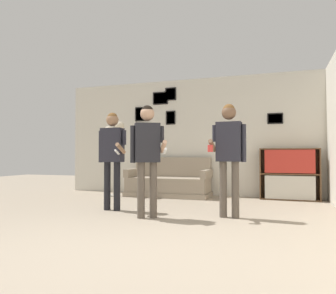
{
  "coord_description": "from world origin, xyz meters",
  "views": [
    {
      "loc": [
        1.49,
        -2.77,
        0.91
      ],
      "look_at": [
        -0.24,
        2.3,
        1.05
      ],
      "focal_mm": 35.0,
      "sensor_mm": 36.0,
      "label": 1
    }
  ],
  "objects_px": {
    "person_watcher_holding_cup": "(229,148)",
    "couch": "(169,183)",
    "person_player_foreground_center": "(147,149)",
    "floor_lamp": "(114,138)",
    "bookshelf": "(289,174)",
    "person_player_foreground_left": "(112,150)"
  },
  "relations": [
    {
      "from": "person_watcher_holding_cup",
      "to": "floor_lamp",
      "type": "bearing_deg",
      "value": 148.51
    },
    {
      "from": "bookshelf",
      "to": "person_player_foreground_left",
      "type": "xyz_separation_m",
      "value": [
        -2.84,
        -2.31,
        0.47
      ]
    },
    {
      "from": "bookshelf",
      "to": "couch",
      "type": "bearing_deg",
      "value": -175.58
    },
    {
      "from": "couch",
      "to": "person_player_foreground_center",
      "type": "height_order",
      "value": "person_player_foreground_center"
    },
    {
      "from": "person_player_foreground_left",
      "to": "couch",
      "type": "bearing_deg",
      "value": 82.12
    },
    {
      "from": "couch",
      "to": "bookshelf",
      "type": "bearing_deg",
      "value": 4.42
    },
    {
      "from": "bookshelf",
      "to": "floor_lamp",
      "type": "height_order",
      "value": "floor_lamp"
    },
    {
      "from": "person_player_foreground_left",
      "to": "person_player_foreground_center",
      "type": "xyz_separation_m",
      "value": [
        0.82,
        -0.44,
        0.01
      ]
    },
    {
      "from": "floor_lamp",
      "to": "person_watcher_holding_cup",
      "type": "relative_size",
      "value": 1.0
    },
    {
      "from": "couch",
      "to": "bookshelf",
      "type": "relative_size",
      "value": 1.6
    },
    {
      "from": "bookshelf",
      "to": "person_watcher_holding_cup",
      "type": "relative_size",
      "value": 0.7
    },
    {
      "from": "floor_lamp",
      "to": "person_player_foreground_left",
      "type": "xyz_separation_m",
      "value": [
        0.87,
        -1.7,
        -0.31
      ]
    },
    {
      "from": "person_player_foreground_center",
      "to": "person_watcher_holding_cup",
      "type": "xyz_separation_m",
      "value": [
        1.13,
        0.41,
        0.02
      ]
    },
    {
      "from": "person_player_foreground_center",
      "to": "floor_lamp",
      "type": "bearing_deg",
      "value": 128.35
    },
    {
      "from": "person_player_foreground_left",
      "to": "person_watcher_holding_cup",
      "type": "distance_m",
      "value": 1.95
    },
    {
      "from": "floor_lamp",
      "to": "couch",
      "type": "bearing_deg",
      "value": 19.48
    },
    {
      "from": "floor_lamp",
      "to": "person_player_foreground_center",
      "type": "relative_size",
      "value": 1.02
    },
    {
      "from": "person_player_foreground_left",
      "to": "person_watcher_holding_cup",
      "type": "xyz_separation_m",
      "value": [
        1.95,
        -0.03,
        0.03
      ]
    },
    {
      "from": "person_player_foreground_left",
      "to": "bookshelf",
      "type": "bearing_deg",
      "value": 39.05
    },
    {
      "from": "bookshelf",
      "to": "person_player_foreground_left",
      "type": "distance_m",
      "value": 3.69
    },
    {
      "from": "couch",
      "to": "bookshelf",
      "type": "height_order",
      "value": "bookshelf"
    },
    {
      "from": "person_watcher_holding_cup",
      "to": "couch",
      "type": "bearing_deg",
      "value": 127.7
    }
  ]
}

